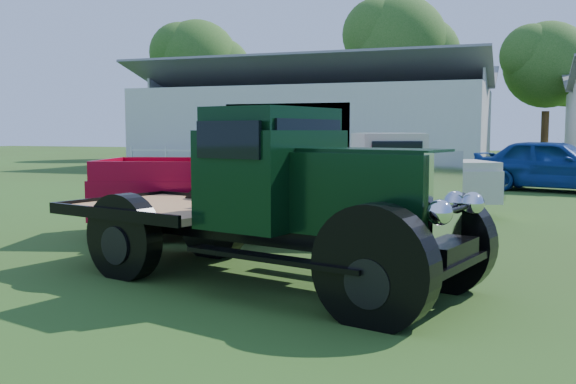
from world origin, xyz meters
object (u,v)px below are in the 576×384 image
(vintage_flatbed, at_px, (266,196))
(white_pickup, at_px, (383,176))
(misc_car_blue, at_px, (554,165))
(red_pickup, at_px, (240,184))

(vintage_flatbed, xyz_separation_m, white_pickup, (0.16, 6.91, -0.19))
(white_pickup, bearing_deg, misc_car_blue, 39.12)
(red_pickup, distance_m, white_pickup, 4.16)
(vintage_flatbed, bearing_deg, misc_car_blue, 89.30)
(white_pickup, height_order, misc_car_blue, white_pickup)
(vintage_flatbed, distance_m, white_pickup, 6.92)
(white_pickup, bearing_deg, red_pickup, -142.91)
(red_pickup, relative_size, misc_car_blue, 1.05)
(vintage_flatbed, relative_size, white_pickup, 1.12)
(red_pickup, height_order, white_pickup, red_pickup)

